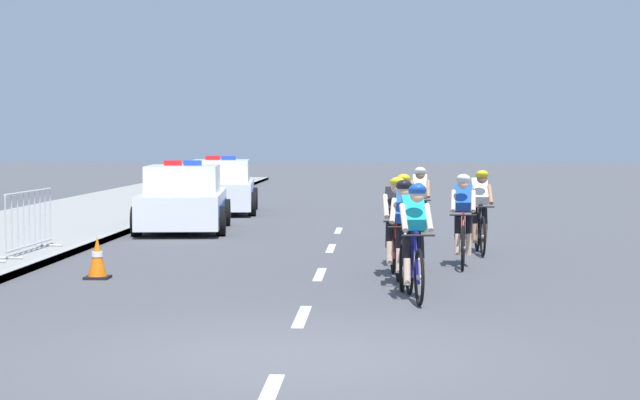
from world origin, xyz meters
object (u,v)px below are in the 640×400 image
object	(u,v)px
cyclist_fifth	(463,219)
police_car_nearest	(183,201)
cyclist_sixth	(480,211)
cyclist_seventh	(420,204)
police_car_second	(221,188)
crowd_barrier_rear	(29,222)
cyclist_second	(405,232)
traffic_cone_mid	(97,258)
cyclist_fourth	(402,219)
cyclist_lead	(414,240)
cyclist_third	(396,226)

from	to	relation	value
cyclist_fifth	police_car_nearest	xyz separation A→B (m)	(-5.77, 6.71, -0.11)
cyclist_sixth	cyclist_seventh	size ratio (longest dim) A/B	1.00
police_car_nearest	police_car_second	distance (m)	5.96
crowd_barrier_rear	cyclist_second	bearing A→B (deg)	-26.74
traffic_cone_mid	cyclist_seventh	bearing A→B (deg)	49.07
cyclist_fourth	police_car_nearest	xyz separation A→B (m)	(-4.78, 6.71, -0.11)
cyclist_sixth	police_car_nearest	distance (m)	7.76
cyclist_lead	cyclist_second	distance (m)	1.26
cyclist_second	cyclist_sixth	xyz separation A→B (m)	(1.46, 4.51, 0.00)
cyclist_second	police_car_nearest	distance (m)	10.31
cyclist_fourth	cyclist_sixth	world-z (taller)	same
cyclist_seventh	traffic_cone_mid	distance (m)	7.68
cyclist_seventh	cyclist_fifth	bearing A→B (deg)	-82.31
cyclist_second	cyclist_third	bearing A→B (deg)	96.45
cyclist_fifth	cyclist_fourth	bearing A→B (deg)	179.91
cyclist_third	cyclist_fifth	size ratio (longest dim) A/B	1.00
cyclist_second	cyclist_sixth	world-z (taller)	same
cyclist_lead	cyclist_sixth	xyz separation A→B (m)	(1.37, 5.76, 0.00)
cyclist_fourth	cyclist_second	bearing A→B (deg)	-90.11
cyclist_second	traffic_cone_mid	world-z (taller)	cyclist_second
cyclist_sixth	crowd_barrier_rear	bearing A→B (deg)	-170.82
crowd_barrier_rear	cyclist_third	bearing A→B (deg)	-19.06
cyclist_fourth	cyclist_sixth	size ratio (longest dim) A/B	1.00
police_car_second	cyclist_fourth	bearing A→B (deg)	-69.34
police_car_nearest	traffic_cone_mid	distance (m)	8.45
cyclist_second	cyclist_third	world-z (taller)	same
cyclist_fourth	police_car_second	size ratio (longest dim) A/B	0.38
cyclist_lead	cyclist_sixth	distance (m)	5.93
cyclist_fifth	cyclist_lead	bearing A→B (deg)	-103.89
cyclist_seventh	cyclist_fourth	bearing A→B (deg)	-96.23
cyclist_lead	cyclist_seventh	world-z (taller)	same
cyclist_second	cyclist_fourth	world-z (taller)	same
cyclist_seventh	crowd_barrier_rear	distance (m)	7.60
cyclist_second	cyclist_seventh	world-z (taller)	same
police_car_second	police_car_nearest	bearing A→B (deg)	-90.00
cyclist_lead	cyclist_third	bearing A→B (deg)	95.07
cyclist_seventh	police_car_nearest	world-z (taller)	police_car_nearest
traffic_cone_mid	police_car_second	bearing A→B (deg)	90.79
cyclist_fifth	cyclist_seventh	distance (m)	4.10
cyclist_lead	crowd_barrier_rear	world-z (taller)	cyclist_lead
police_car_nearest	police_car_second	xyz separation A→B (m)	(-0.00, 5.96, 0.00)
cyclist_sixth	cyclist_seventh	world-z (taller)	same
cyclist_sixth	traffic_cone_mid	size ratio (longest dim) A/B	2.69
traffic_cone_mid	cyclist_fifth	bearing A→B (deg)	17.27
cyclist_lead	cyclist_seventh	bearing A→B (deg)	87.32
traffic_cone_mid	police_car_nearest	bearing A→B (deg)	91.34
cyclist_fourth	cyclist_fifth	bearing A→B (deg)	-0.09
cyclist_fifth	crowd_barrier_rear	size ratio (longest dim) A/B	0.74
traffic_cone_mid	crowd_barrier_rear	bearing A→B (deg)	125.95
cyclist_third	cyclist_fifth	bearing A→B (deg)	50.74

